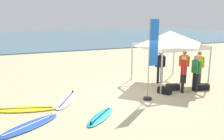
{
  "coord_description": "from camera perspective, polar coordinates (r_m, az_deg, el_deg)",
  "views": [
    {
      "loc": [
        -5.07,
        -9.29,
        3.45
      ],
      "look_at": [
        -0.69,
        0.84,
        1.0
      ],
      "focal_mm": 38.75,
      "sensor_mm": 36.0,
      "label": 1
    }
  ],
  "objects": [
    {
      "name": "gear_bag_near_tent",
      "position": [
        12.42,
        20.52,
        -3.75
      ],
      "size": [
        0.66,
        0.47,
        0.28
      ],
      "primitive_type": "cube",
      "rotation": [
        0.0,
        0.0,
        2.87
      ],
      "color": "black",
      "rests_on": "ground"
    },
    {
      "name": "banner_flag",
      "position": [
        10.1,
        9.21,
        1.66
      ],
      "size": [
        0.6,
        0.36,
        3.4
      ],
      "color": "#99999E",
      "rests_on": "ground"
    },
    {
      "name": "surfboard_white",
      "position": [
        10.38,
        -10.63,
        -6.9
      ],
      "size": [
        1.67,
        2.29,
        0.19
      ],
      "color": "white",
      "rests_on": "ground"
    },
    {
      "name": "surfboard_cyan",
      "position": [
        8.59,
        -2.73,
        -10.9
      ],
      "size": [
        1.64,
        1.62,
        0.19
      ],
      "color": "#23B2CC",
      "rests_on": "ground"
    },
    {
      "name": "person_black",
      "position": [
        12.83,
        11.28,
        1.22
      ],
      "size": [
        0.52,
        0.33,
        1.71
      ],
      "color": "black",
      "rests_on": "ground"
    },
    {
      "name": "person_orange",
      "position": [
        13.24,
        16.64,
        1.27
      ],
      "size": [
        0.42,
        0.42,
        1.71
      ],
      "color": "black",
      "rests_on": "ground"
    },
    {
      "name": "ground_plane",
      "position": [
        11.13,
        5.01,
        -5.58
      ],
      "size": [
        80.0,
        80.0,
        0.0
      ],
      "primitive_type": "plane",
      "color": "beige"
    },
    {
      "name": "person_red",
      "position": [
        11.52,
        16.49,
        -0.34
      ],
      "size": [
        0.4,
        0.45,
        1.71
      ],
      "color": "black",
      "rests_on": "ground"
    },
    {
      "name": "canopy_tent",
      "position": [
        12.75,
        13.49,
        7.4
      ],
      "size": [
        2.94,
        2.94,
        2.75
      ],
      "color": "#B7B7BC",
      "rests_on": "ground"
    },
    {
      "name": "person_green",
      "position": [
        11.86,
        19.21,
        -0.16
      ],
      "size": [
        0.25,
        0.55,
        1.71
      ],
      "color": "black",
      "rests_on": "ground"
    },
    {
      "name": "person_yellow",
      "position": [
        13.24,
        19.82,
        1.06
      ],
      "size": [
        0.37,
        0.48,
        1.71
      ],
      "color": "#383842",
      "rests_on": "ground"
    },
    {
      "name": "sea",
      "position": [
        42.27,
        -16.54,
        7.38
      ],
      "size": [
        80.0,
        36.0,
        0.1
      ],
      "primitive_type": "cube",
      "color": "teal",
      "rests_on": "ground"
    },
    {
      "name": "gear_bag_on_sand",
      "position": [
        11.34,
        12.29,
        -4.75
      ],
      "size": [
        0.57,
        0.68,
        0.28
      ],
      "primitive_type": "cube",
      "rotation": [
        0.0,
        0.0,
        2.08
      ],
      "color": "black",
      "rests_on": "ground"
    },
    {
      "name": "surfboard_blue",
      "position": [
        8.36,
        -18.8,
        -12.28
      ],
      "size": [
        2.2,
        1.66,
        0.19
      ],
      "color": "blue",
      "rests_on": "ground"
    },
    {
      "name": "gear_bag_by_pole",
      "position": [
        11.95,
        14.12,
        -3.95
      ],
      "size": [
        0.65,
        0.44,
        0.28
      ],
      "primitive_type": "cube",
      "rotation": [
        0.0,
        0.0,
        2.93
      ],
      "color": "#232328",
      "rests_on": "ground"
    },
    {
      "name": "surfboard_yellow",
      "position": [
        9.8,
        -19.98,
        -8.65
      ],
      "size": [
        2.5,
        1.33,
        0.19
      ],
      "color": "yellow",
      "rests_on": "ground"
    }
  ]
}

